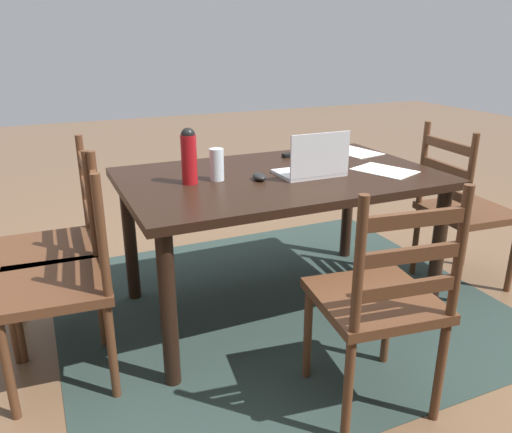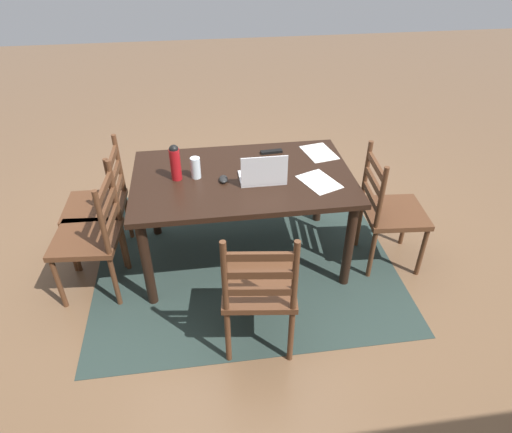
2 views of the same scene
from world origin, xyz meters
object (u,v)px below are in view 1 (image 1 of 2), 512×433
(chair_right_far, at_px, (65,281))
(tv_remote, at_px, (296,154))
(chair_left_far, at_px, (462,210))
(computer_mouse, at_px, (259,177))
(chair_right_near, at_px, (58,246))
(water_bottle, at_px, (189,155))
(drinking_glass, at_px, (217,165))
(dining_table, at_px, (280,191))
(laptop, at_px, (314,165))
(chair_far_head, at_px, (380,302))

(chair_right_far, xyz_separation_m, tv_remote, (-1.34, -0.52, 0.29))
(chair_left_far, height_order, tv_remote, chair_left_far)
(chair_left_far, xyz_separation_m, computer_mouse, (1.22, -0.14, 0.30))
(chair_right_near, bearing_deg, water_bottle, 164.11)
(chair_right_far, xyz_separation_m, drinking_glass, (-0.75, -0.22, 0.36))
(chair_right_near, xyz_separation_m, water_bottle, (-0.61, 0.17, 0.42))
(chair_left_far, relative_size, computer_mouse, 9.50)
(chair_right_far, bearing_deg, tv_remote, -158.72)
(dining_table, height_order, chair_right_near, chair_right_near)
(chair_right_near, xyz_separation_m, laptop, (-1.21, 0.30, 0.34))
(chair_right_far, distance_m, chair_right_near, 0.40)
(chair_right_far, height_order, tv_remote, chair_right_far)
(chair_far_head, height_order, water_bottle, water_bottle)
(dining_table, relative_size, tv_remote, 9.26)
(chair_left_far, relative_size, chair_right_near, 1.00)
(chair_right_near, relative_size, drinking_glass, 6.15)
(drinking_glass, bearing_deg, chair_far_head, 110.08)
(computer_mouse, height_order, tv_remote, computer_mouse)
(chair_far_head, height_order, chair_right_far, same)
(laptop, relative_size, drinking_glass, 2.07)
(chair_right_near, bearing_deg, tv_remote, -174.58)
(chair_left_far, height_order, computer_mouse, chair_left_far)
(tv_remote, bearing_deg, laptop, -21.89)
(chair_right_far, height_order, computer_mouse, chair_right_far)
(water_bottle, relative_size, drinking_glass, 1.71)
(chair_left_far, bearing_deg, chair_far_head, 31.73)
(dining_table, bearing_deg, drinking_glass, -4.10)
(chair_left_far, relative_size, chair_far_head, 1.00)
(dining_table, bearing_deg, chair_far_head, 89.64)
(dining_table, xyz_separation_m, water_bottle, (0.47, -0.02, 0.23))
(drinking_glass, bearing_deg, water_bottle, 0.95)
(chair_right_near, xyz_separation_m, tv_remote, (-1.34, -0.13, 0.29))
(chair_left_far, xyz_separation_m, chair_right_near, (2.15, -0.39, 0.00))
(chair_far_head, height_order, drinking_glass, chair_far_head)
(laptop, distance_m, water_bottle, 0.61)
(drinking_glass, bearing_deg, computer_mouse, 156.56)
(chair_left_far, relative_size, drinking_glass, 6.15)
(chair_right_far, relative_size, tv_remote, 5.59)
(dining_table, distance_m, chair_far_head, 0.88)
(chair_left_far, bearing_deg, chair_right_near, -10.23)
(chair_far_head, distance_m, water_bottle, 1.08)
(chair_far_head, bearing_deg, chair_right_near, -44.64)
(tv_remote, bearing_deg, drinking_glass, -67.78)
(chair_far_head, distance_m, computer_mouse, 0.87)
(computer_mouse, bearing_deg, water_bottle, -10.47)
(computer_mouse, bearing_deg, dining_table, -154.78)
(laptop, distance_m, computer_mouse, 0.28)
(water_bottle, xyz_separation_m, computer_mouse, (-0.32, 0.08, -0.12))
(chair_right_near, distance_m, tv_remote, 1.38)
(water_bottle, xyz_separation_m, tv_remote, (-0.73, -0.30, -0.13))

